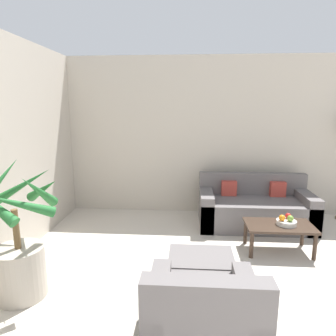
# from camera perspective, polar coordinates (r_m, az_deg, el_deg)

# --- Properties ---
(wall_back) EXTENTS (8.76, 0.06, 2.70)m
(wall_back) POSITION_cam_1_polar(r_m,az_deg,el_deg) (5.45, 19.92, 5.57)
(wall_back) COLOR #BCB2A3
(wall_back) RESTS_ON ground_plane
(potted_palm) EXTENTS (0.83, 0.92, 1.38)m
(potted_palm) POSITION_cam_1_polar(r_m,az_deg,el_deg) (3.34, -26.56, -13.89)
(potted_palm) COLOR #ADA393
(potted_palm) RESTS_ON ground_plane
(sofa_loveseat) EXTENTS (1.73, 0.83, 0.79)m
(sofa_loveseat) POSITION_cam_1_polar(r_m,az_deg,el_deg) (4.97, 16.14, -7.41)
(sofa_loveseat) COLOR #605B5B
(sofa_loveseat) RESTS_ON ground_plane
(coffee_table) EXTENTS (0.85, 0.50, 0.37)m
(coffee_table) POSITION_cam_1_polar(r_m,az_deg,el_deg) (4.19, 20.39, -10.73)
(coffee_table) COLOR #38281E
(coffee_table) RESTS_ON ground_plane
(fruit_bowl) EXTENTS (0.25, 0.25, 0.06)m
(fruit_bowl) POSITION_cam_1_polar(r_m,az_deg,el_deg) (4.18, 21.61, -9.64)
(fruit_bowl) COLOR beige
(fruit_bowl) RESTS_ON coffee_table
(apple_red) EXTENTS (0.07, 0.07, 0.07)m
(apple_red) POSITION_cam_1_polar(r_m,az_deg,el_deg) (4.24, 21.91, -8.44)
(apple_red) COLOR red
(apple_red) RESTS_ON fruit_bowl
(apple_green) EXTENTS (0.08, 0.08, 0.08)m
(apple_green) POSITION_cam_1_polar(r_m,az_deg,el_deg) (4.14, 22.27, -8.87)
(apple_green) COLOR olive
(apple_green) RESTS_ON fruit_bowl
(orange_fruit) EXTENTS (0.08, 0.08, 0.08)m
(orange_fruit) POSITION_cam_1_polar(r_m,az_deg,el_deg) (4.13, 20.90, -8.85)
(orange_fruit) COLOR orange
(orange_fruit) RESTS_ON fruit_bowl
(armchair) EXTENTS (0.86, 0.84, 0.77)m
(armchair) POSITION_cam_1_polar(r_m,az_deg,el_deg) (2.59, 6.69, -26.59)
(armchair) COLOR #605B5B
(armchair) RESTS_ON ground_plane
(ottoman) EXTENTS (0.67, 0.51, 0.35)m
(ottoman) POSITION_cam_1_polar(r_m,az_deg,el_deg) (3.30, 6.27, -18.99)
(ottoman) COLOR #605B5B
(ottoman) RESTS_ON ground_plane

